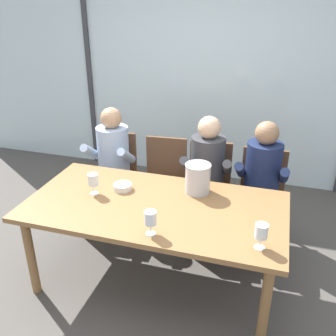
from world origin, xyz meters
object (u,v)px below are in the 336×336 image
dining_table (155,213)px  ice_bucket_primary (198,178)px  chair_right_of_center (261,189)px  wine_glass_center_pour (93,181)px  tasting_bowl (123,187)px  person_navy_polo (261,179)px  wine_glass_by_left_taster (261,232)px  person_pale_blue_shirt (111,160)px  chair_left_of_center (164,175)px  chair_center (209,181)px  wine_glass_near_bucket (150,219)px  person_charcoal_jacket (206,172)px  chair_near_curtain (115,168)px

dining_table → ice_bucket_primary: ice_bucket_primary is taller
dining_table → chair_right_of_center: bearing=50.5°
wine_glass_center_pour → tasting_bowl: bearing=34.0°
person_navy_polo → wine_glass_by_left_taster: 1.11m
person_pale_blue_shirt → wine_glass_by_left_taster: bearing=-37.2°
chair_left_of_center → person_pale_blue_shirt: 0.57m
wine_glass_center_pour → chair_center: bearing=50.3°
chair_center → ice_bucket_primary: ice_bucket_primary is taller
dining_table → wine_glass_near_bucket: 0.43m
tasting_bowl → wine_glass_center_pour: wine_glass_center_pour is taller
tasting_bowl → chair_center: bearing=54.1°
chair_right_of_center → person_charcoal_jacket: 0.56m
chair_center → wine_glass_center_pour: wine_glass_center_pour is taller
chair_center → wine_glass_near_bucket: bearing=-102.4°
chair_center → wine_glass_by_left_taster: (0.56, -1.26, 0.34)m
chair_right_of_center → wine_glass_center_pour: 1.60m
person_charcoal_jacket → person_navy_polo: (0.50, -0.00, 0.00)m
dining_table → person_pale_blue_shirt: bearing=133.3°
dining_table → wine_glass_by_left_taster: size_ratio=11.41×
chair_near_curtain → chair_center: 1.01m
wine_glass_near_bucket → person_navy_polo: bearing=60.5°
tasting_bowl → wine_glass_near_bucket: 0.68m
chair_right_of_center → tasting_bowl: 1.35m
person_pale_blue_shirt → wine_glass_center_pour: (0.21, -0.76, 0.17)m
dining_table → chair_near_curtain: 1.21m
chair_near_curtain → wine_glass_center_pour: 1.00m
wine_glass_by_left_taster → chair_left_of_center: bearing=129.3°
chair_right_of_center → wine_glass_center_pour: wine_glass_center_pour is taller
dining_table → chair_center: size_ratio=2.23×
chair_near_curtain → chair_center: size_ratio=1.00×
chair_center → chair_right_of_center: (0.51, -0.03, 0.00)m
dining_table → wine_glass_by_left_taster: 0.89m
chair_near_curtain → chair_left_of_center: same height
wine_glass_near_bucket → person_charcoal_jacket: bearing=82.7°
ice_bucket_primary → wine_glass_near_bucket: 0.69m
person_charcoal_jacket → wine_glass_near_bucket: 1.17m
chair_near_curtain → person_charcoal_jacket: person_charcoal_jacket is taller
chair_right_of_center → ice_bucket_primary: 0.87m
person_pale_blue_shirt → wine_glass_center_pour: 0.80m
chair_center → person_charcoal_jacket: person_charcoal_jacket is taller
wine_glass_near_bucket → tasting_bowl: bearing=129.3°
chair_near_curtain → wine_glass_by_left_taster: bearing=-44.5°
person_charcoal_jacket → ice_bucket_primary: person_charcoal_jacket is taller
chair_right_of_center → wine_glass_by_left_taster: wine_glass_by_left_taster is taller
person_navy_polo → wine_glass_by_left_taster: bearing=-85.9°
dining_table → person_pale_blue_shirt: size_ratio=1.64×
person_charcoal_jacket → person_pale_blue_shirt: bearing=174.4°
dining_table → person_navy_polo: size_ratio=1.64×
dining_table → chair_near_curtain: chair_near_curtain is taller
ice_bucket_primary → chair_near_curtain: bearing=148.2°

